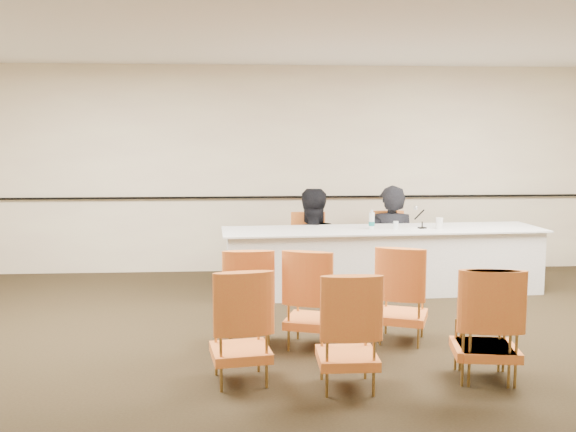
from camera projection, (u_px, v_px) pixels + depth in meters
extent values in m
plane|color=black|center=(325.00, 364.00, 5.61)|extent=(10.00, 10.00, 0.00)
plane|color=white|center=(328.00, 11.00, 5.24)|extent=(10.00, 10.00, 0.00)
cube|color=beige|center=(292.00, 170.00, 9.39)|extent=(10.00, 0.04, 3.00)
cube|color=black|center=(292.00, 197.00, 9.40)|extent=(9.80, 0.04, 0.03)
imported|color=black|center=(390.00, 254.00, 8.81)|extent=(0.76, 0.57, 1.89)
imported|color=black|center=(310.00, 257.00, 8.68)|extent=(1.03, 0.87, 1.86)
cube|color=white|center=(417.00, 228.00, 8.15)|extent=(0.35, 0.30, 0.00)
cylinder|color=white|center=(396.00, 225.00, 8.12)|extent=(0.08, 0.08, 0.10)
cylinder|color=silver|center=(439.00, 223.00, 8.10)|extent=(0.10, 0.10, 0.14)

